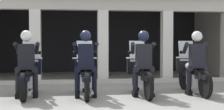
# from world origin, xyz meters

# --- Properties ---
(ground_plane) EXTENTS (80.00, 80.00, 0.00)m
(ground_plane) POSITION_xyz_m (0.00, 3.00, 0.00)
(ground_plane) COLOR gray
(station_building) EXTENTS (9.98, 4.35, 2.98)m
(station_building) POSITION_xyz_m (0.03, 5.05, 1.90)
(station_building) COLOR black
(station_building) RESTS_ON ground
(kerb_strip) EXTENTS (9.48, 0.24, 0.12)m
(kerb_strip) POSITION_xyz_m (0.03, 2.41, 0.06)
(kerb_strip) COLOR #B7B5AD
(kerb_strip) RESTS_ON ground
(motorcycle_far_left) EXTENTS (0.62, 2.04, 1.35)m
(motorcycle_far_left) POSITION_xyz_m (-2.06, 0.14, 0.50)
(motorcycle_far_left) COLOR black
(motorcycle_far_left) RESTS_ON ground
(police_officer_far_left) EXTENTS (0.63, 0.61, 1.58)m
(police_officer_far_left) POSITION_xyz_m (-2.07, -0.15, 0.94)
(police_officer_far_left) COLOR black
(police_officer_far_left) RESTS_ON ground
(motorcycle_center_left) EXTENTS (0.62, 2.04, 1.35)m
(motorcycle_center_left) POSITION_xyz_m (-0.69, 0.00, 0.50)
(motorcycle_center_left) COLOR black
(motorcycle_center_left) RESTS_ON ground
(police_officer_center_left) EXTENTS (0.63, 0.61, 1.58)m
(police_officer_center_left) POSITION_xyz_m (-0.69, -0.28, 0.94)
(police_officer_center_left) COLOR black
(police_officer_center_left) RESTS_ON ground
(motorcycle_center_right) EXTENTS (0.62, 2.04, 1.35)m
(motorcycle_center_right) POSITION_xyz_m (0.69, -0.04, 0.50)
(motorcycle_center_right) COLOR black
(motorcycle_center_right) RESTS_ON ground
(police_officer_center_right) EXTENTS (0.63, 0.61, 1.58)m
(police_officer_center_right) POSITION_xyz_m (0.69, -0.32, 0.94)
(police_officer_center_right) COLOR black
(police_officer_center_right) RESTS_ON ground
(motorcycle_far_right) EXTENTS (0.62, 2.04, 1.35)m
(motorcycle_far_right) POSITION_xyz_m (2.07, 0.07, 0.50)
(motorcycle_far_right) COLOR black
(motorcycle_far_right) RESTS_ON ground
(police_officer_far_right) EXTENTS (0.63, 0.61, 1.58)m
(police_officer_far_right) POSITION_xyz_m (2.07, -0.21, 0.94)
(police_officer_far_right) COLOR black
(police_officer_far_right) RESTS_ON ground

